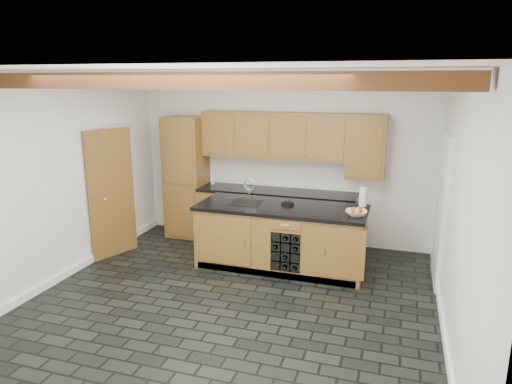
# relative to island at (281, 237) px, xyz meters

# --- Properties ---
(ground) EXTENTS (5.00, 5.00, 0.00)m
(ground) POSITION_rel_island_xyz_m (-0.31, -1.28, -0.46)
(ground) COLOR black
(ground) RESTS_ON ground
(room_shell) EXTENTS (5.01, 5.00, 5.00)m
(room_shell) POSITION_rel_island_xyz_m (-0.39, -0.75, 1.06)
(room_shell) COLOR white
(room_shell) RESTS_ON ground
(back_cabinetry) EXTENTS (3.65, 0.62, 2.20)m
(back_cabinetry) POSITION_rel_island_xyz_m (-0.68, 0.95, 0.51)
(back_cabinetry) COLOR olive
(back_cabinetry) RESTS_ON ground
(island) EXTENTS (2.48, 0.96, 0.93)m
(island) POSITION_rel_island_xyz_m (0.00, 0.00, 0.00)
(island) COLOR olive
(island) RESTS_ON ground
(faucet) EXTENTS (0.45, 0.40, 0.34)m
(faucet) POSITION_rel_island_xyz_m (-0.56, 0.05, 0.50)
(faucet) COLOR black
(faucet) RESTS_ON island
(kitchen_scale) EXTENTS (0.19, 0.15, 0.05)m
(kitchen_scale) POSITION_rel_island_xyz_m (0.06, 0.11, 0.49)
(kitchen_scale) COLOR black
(kitchen_scale) RESTS_ON island
(fruit_bowl) EXTENTS (0.31, 0.31, 0.07)m
(fruit_bowl) POSITION_rel_island_xyz_m (1.07, -0.14, 0.50)
(fruit_bowl) COLOR silver
(fruit_bowl) RESTS_ON island
(fruit_cluster) EXTENTS (0.16, 0.17, 0.07)m
(fruit_cluster) POSITION_rel_island_xyz_m (1.07, -0.14, 0.54)
(fruit_cluster) COLOR #AC2817
(fruit_cluster) RESTS_ON fruit_bowl
(paper_towel) EXTENTS (0.11, 0.11, 0.28)m
(paper_towel) POSITION_rel_island_xyz_m (1.11, 0.37, 0.60)
(paper_towel) COLOR white
(paper_towel) RESTS_ON island
(mug) EXTENTS (0.10, 0.10, 0.08)m
(mug) POSITION_rel_island_xyz_m (-1.51, 1.02, 0.51)
(mug) COLOR white
(mug) RESTS_ON back_cabinetry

